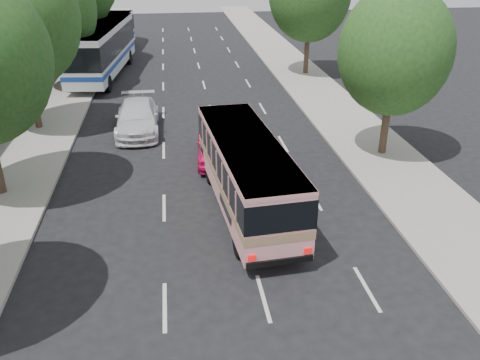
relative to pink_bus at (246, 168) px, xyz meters
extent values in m
plane|color=black|center=(-1.30, -3.44, -1.79)|extent=(120.00, 120.00, 0.00)
cube|color=#9E998E|center=(-9.80, 16.56, -1.71)|extent=(4.00, 90.00, 0.15)
cube|color=#9E998E|center=(7.20, 16.56, -1.73)|extent=(4.00, 90.00, 0.12)
cube|color=#9E998E|center=(-11.60, 16.56, -0.89)|extent=(0.30, 90.00, 1.50)
cylinder|color=#38281E|center=(-10.00, 10.56, 0.11)|extent=(0.36, 0.36, 3.80)
ellipsoid|color=#194719|center=(-10.00, 10.56, 4.11)|extent=(6.00, 6.00, 6.90)
cylinder|color=#38281E|center=(-9.90, 18.56, -0.04)|extent=(0.36, 0.36, 3.50)
ellipsoid|color=#194719|center=(-9.90, 18.56, 3.64)|extent=(5.52, 5.52, 6.35)
cylinder|color=#38281E|center=(-9.80, 26.56, 0.21)|extent=(0.36, 0.36, 3.99)
cylinder|color=#38281E|center=(-10.00, 34.56, 0.07)|extent=(0.36, 0.36, 3.72)
cylinder|color=#38281E|center=(7.40, 4.56, -0.17)|extent=(0.36, 0.36, 3.23)
ellipsoid|color=#194719|center=(7.40, 4.56, 3.23)|extent=(5.10, 5.10, 5.87)
sphere|color=#194719|center=(7.80, 4.26, 4.25)|extent=(3.32, 3.31, 3.31)
cylinder|color=#38281E|center=(7.70, 20.56, 0.11)|extent=(0.36, 0.36, 3.80)
cube|color=pink|center=(0.00, 0.00, -0.12)|extent=(2.99, 9.13, 2.41)
cube|color=#9E7A59|center=(0.00, 0.00, -0.40)|extent=(3.03, 9.16, 0.31)
cube|color=black|center=(0.00, 0.00, 0.32)|extent=(3.04, 9.17, 0.99)
cube|color=pink|center=(0.00, 0.00, 1.01)|extent=(3.01, 9.16, 0.14)
cylinder|color=black|center=(-1.19, 2.61, -1.32)|extent=(0.35, 0.95, 0.93)
cylinder|color=black|center=(0.74, 2.77, -1.32)|extent=(0.35, 0.95, 0.93)
cylinder|color=black|center=(-0.71, -3.12, -1.32)|extent=(0.35, 0.95, 0.93)
cylinder|color=black|center=(1.22, -2.96, -1.32)|extent=(0.35, 0.95, 0.93)
imported|color=#F31566|center=(-0.63, 5.17, -0.98)|extent=(2.25, 4.89, 1.62)
imported|color=silver|center=(-4.55, 9.48, -0.99)|extent=(2.29, 5.53, 1.60)
cube|color=silver|center=(-7.60, 22.09, 0.39)|extent=(4.04, 12.81, 3.20)
cube|color=black|center=(-7.60, 22.09, 0.78)|extent=(4.10, 12.84, 1.57)
cube|color=navy|center=(-7.60, 22.09, -0.42)|extent=(4.09, 12.83, 0.31)
cube|color=silver|center=(-7.60, 22.09, 1.92)|extent=(4.07, 12.83, 0.15)
cylinder|color=black|center=(-8.34, 26.19, -1.21)|extent=(0.46, 1.18, 1.15)
cylinder|color=black|center=(-5.98, 25.92, -1.21)|extent=(0.46, 1.18, 1.15)
cylinder|color=black|center=(-9.27, 17.84, -1.21)|extent=(0.46, 1.18, 1.15)
cylinder|color=black|center=(-6.90, 17.58, -1.21)|extent=(0.46, 1.18, 1.15)
cube|color=white|center=(-7.60, 29.43, 0.06)|extent=(3.46, 10.86, 2.71)
cube|color=black|center=(-7.60, 29.43, 0.39)|extent=(3.51, 10.89, 1.33)
cube|color=navy|center=(-7.60, 29.43, -0.63)|extent=(3.50, 10.88, 0.27)
cube|color=white|center=(-7.60, 29.43, 1.35)|extent=(3.48, 10.88, 0.12)
cylinder|color=black|center=(-8.20, 32.90, -1.30)|extent=(0.39, 1.00, 0.98)
cylinder|color=black|center=(-6.24, 32.68, -1.30)|extent=(0.39, 1.00, 0.98)
cylinder|color=black|center=(-9.00, 25.83, -1.30)|extent=(0.39, 1.00, 0.98)
cylinder|color=black|center=(-7.05, 25.61, -1.30)|extent=(0.39, 1.00, 0.98)
cube|color=silver|center=(-0.63, 5.17, -0.08)|extent=(0.56, 0.22, 0.18)
camera|label=1|loc=(-2.63, -17.24, 7.91)|focal=38.00mm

